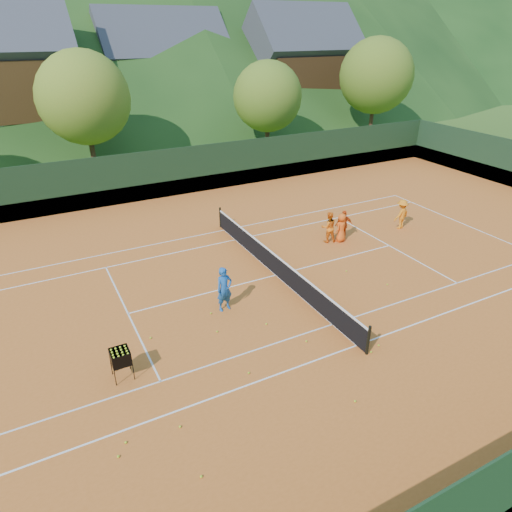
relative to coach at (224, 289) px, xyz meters
name	(u,v)px	position (x,y,z in m)	size (l,w,h in m)	color
ground	(276,275)	(3.04, 1.40, -0.90)	(400.00, 400.00, 0.00)	#35551A
clay_court	(276,275)	(3.04, 1.40, -0.89)	(40.00, 24.00, 0.02)	#C45E1F
coach	(224,289)	(0.00, 0.00, 0.00)	(0.64, 0.42, 1.76)	#1955A7
student_a	(329,227)	(7.03, 3.20, -0.10)	(0.76, 0.59, 1.57)	orange
student_b	(344,225)	(7.92, 3.14, -0.13)	(0.88, 0.37, 1.50)	#EC5015
student_c	(341,228)	(7.62, 2.95, -0.15)	(0.71, 0.46, 1.46)	#FB5E16
student_d	(401,214)	(11.44, 2.83, -0.09)	(1.02, 0.58, 1.58)	orange
tennis_ball_0	(346,271)	(5.92, 0.23, -0.85)	(0.07, 0.07, 0.07)	#B2E025
tennis_ball_1	(151,338)	(-3.03, -0.50, -0.85)	(0.07, 0.07, 0.07)	#B2E025
tennis_ball_2	(118,456)	(-5.10, -4.88, -0.85)	(0.07, 0.07, 0.07)	#B2E025
tennis_ball_3	(217,332)	(-0.85, -1.23, -0.85)	(0.07, 0.07, 0.07)	#B2E025
tennis_ball_5	(387,284)	(6.72, -1.49, -0.85)	(0.07, 0.07, 0.07)	#B2E025
tennis_ball_6	(306,341)	(1.63, -3.14, -0.85)	(0.07, 0.07, 0.07)	#B2E025
tennis_ball_7	(332,314)	(3.36, -2.21, -0.85)	(0.07, 0.07, 0.07)	#B2E025
tennis_ball_8	(266,324)	(0.90, -1.62, -0.85)	(0.07, 0.07, 0.07)	#B2E025
tennis_ball_9	(126,442)	(-4.84, -4.54, -0.85)	(0.07, 0.07, 0.07)	#B2E025
tennis_ball_10	(355,401)	(1.34, -6.13, -0.85)	(0.07, 0.07, 0.07)	#B2E025
tennis_ball_11	(371,352)	(3.20, -4.62, -0.85)	(0.07, 0.07, 0.07)	#B2E025
tennis_ball_12	(211,313)	(-0.61, -0.06, -0.85)	(0.07, 0.07, 0.07)	#B2E025
tennis_ball_14	(180,427)	(-3.42, -4.69, -0.85)	(0.07, 0.07, 0.07)	#B2E025
tennis_ball_15	(249,373)	(-0.83, -3.65, -0.85)	(0.07, 0.07, 0.07)	#B2E025
tennis_ball_16	(379,345)	(3.66, -4.46, -0.85)	(0.07, 0.07, 0.07)	#B2E025
tennis_ball_17	(201,477)	(-3.47, -6.37, -0.85)	(0.07, 0.07, 0.07)	#B2E025
court_lines	(276,275)	(3.04, 1.40, -0.88)	(23.83, 11.03, 0.00)	silver
tennis_net	(276,265)	(3.04, 1.40, -0.38)	(0.10, 12.07, 1.10)	black
perimeter_fence	(277,249)	(3.04, 1.40, 0.37)	(40.40, 24.24, 3.00)	black
ball_hopper	(120,358)	(-4.31, -1.99, -0.13)	(0.57, 0.57, 1.00)	black
chalet_mid	(163,77)	(9.04, 35.40, 4.09)	(12.65, 8.82, 11.45)	beige
chalet_right	(300,71)	(23.04, 31.40, 4.36)	(11.50, 8.82, 11.91)	beige
tree_b	(84,98)	(-0.96, 21.40, 4.29)	(6.40, 6.40, 8.40)	#3C2718
tree_c	(268,97)	(13.04, 20.40, 3.64)	(5.60, 5.60, 7.35)	#3F2619
tree_d	(376,76)	(25.04, 21.40, 4.62)	(6.80, 6.80, 8.93)	#3D2518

